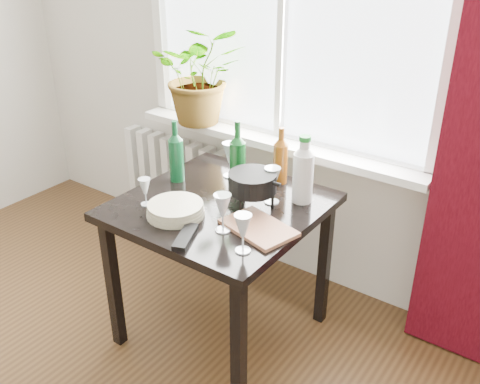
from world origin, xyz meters
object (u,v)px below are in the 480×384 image
Objects in this scene: radiator at (177,179)px; tv_remote at (186,237)px; wineglass_front_right at (223,213)px; wine_bottle_left at (176,151)px; wineglass_back_center at (272,185)px; wine_bottle_right at (238,154)px; plate_stack at (176,210)px; cleaning_bottle at (303,168)px; fondue_pot at (252,190)px; cutting_board at (258,228)px; bottle_amber at (281,155)px; table at (221,220)px; potted_plant at (201,75)px; wineglass_back_left at (230,159)px; wineglass_front_left at (145,192)px; wineglass_far_right at (243,233)px.

radiator is 4.21× the size of tv_remote.
tv_remote is at bearing -121.07° from wineglass_front_right.
wineglass_back_center is at bearing 8.04° from wine_bottle_left.
wine_bottle_right reaches higher than plate_stack.
cleaning_bottle is 1.33× the size of fondue_pot.
wineglass_front_right is at bearing -140.25° from cutting_board.
wine_bottle_right is 1.14× the size of bottle_amber.
tv_remote reaches higher than table.
cutting_board is at bearing -42.45° from wine_bottle_right.
potted_plant reaches higher than wineglass_back_left.
tv_remote is at bearing -45.06° from wine_bottle_left.
cutting_board is (0.20, 0.23, -0.00)m from tv_remote.
wine_bottle_right is 0.25m from wineglass_back_center.
radiator is at bearing 151.50° from wine_bottle_right.
plate_stack is (-0.27, -0.34, -0.06)m from wineglass_back_center.
wine_bottle_right reaches higher than cutting_board.
tv_remote is at bearing -111.07° from cleaning_bottle.
potted_plant reaches higher than plate_stack.
wine_bottle_right is 0.24m from fondue_pot.
cleaning_bottle is at bearing 38.85° from wineglass_front_left.
table is 0.30m from cutting_board.
potted_plant is 1.24m from wineglass_far_right.
wine_bottle_left reaches higher than cutting_board.
wineglass_back_center is (0.03, 0.33, 0.00)m from wineglass_front_right.
cleaning_bottle is 1.78× the size of wineglass_back_left.
wineglass_front_right is at bearing 153.68° from wineglass_far_right.
wineglass_front_right is 0.33m from wineglass_back_center.
wineglass_far_right is (0.31, -0.26, 0.17)m from table.
wineglass_back_left is (-0.09, 0.06, -0.07)m from wine_bottle_right.
wineglass_front_right is (0.72, -0.75, -0.30)m from potted_plant.
radiator is 0.94× the size of table.
wine_bottle_right reaches higher than tv_remote.
cutting_board is at bearing -93.32° from cleaning_bottle.
tv_remote is (0.33, -0.12, -0.06)m from wineglass_front_left.
potted_plant is 1.70× the size of cleaning_bottle.
bottle_amber reaches higher than tv_remote.
wine_bottle_left is 0.63m from cutting_board.
fondue_pot is (0.03, -0.29, -0.06)m from bottle_amber.
potted_plant reaches higher than cleaning_bottle.
cutting_board is (-0.02, -0.32, -0.15)m from cleaning_bottle.
wine_bottle_left is at bearing -135.01° from wineglass_back_left.
cleaning_bottle reaches higher than tv_remote.
tv_remote is (0.92, -0.96, 0.37)m from radiator.
cleaning_bottle is (0.33, 0.04, -0.00)m from wine_bottle_right.
potted_plant is 1.79× the size of wine_bottle_left.
wine_bottle_right is 1.73× the size of tv_remote.
bottle_amber is 0.53m from wineglass_front_right.
bottle_amber is 0.66m from wineglass_front_left.
cutting_board is at bearing -69.12° from bottle_amber.
wineglass_back_center is (0.75, -0.43, -0.29)m from potted_plant.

